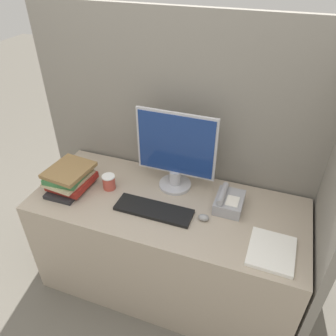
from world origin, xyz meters
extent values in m
plane|color=#666056|center=(0.00, 0.00, 0.00)|extent=(12.00, 12.00, 0.00)
cube|color=gray|center=(0.00, 0.71, 0.87)|extent=(2.02, 0.04, 1.74)
cube|color=gray|center=(0.85, 0.37, 0.87)|extent=(0.04, 0.73, 1.74)
cube|color=tan|center=(0.00, 0.34, 0.37)|extent=(1.62, 0.67, 0.74)
cylinder|color=#B7B7BC|center=(-0.01, 0.51, 0.75)|extent=(0.20, 0.20, 0.02)
cylinder|color=#B7B7BC|center=(-0.01, 0.51, 0.80)|extent=(0.07, 0.07, 0.09)
cube|color=#B7B7BC|center=(-0.01, 0.52, 1.04)|extent=(0.48, 0.02, 0.41)
cube|color=navy|center=(-0.01, 0.51, 1.04)|extent=(0.46, 0.01, 0.38)
cube|color=black|center=(-0.05, 0.25, 0.75)|extent=(0.45, 0.14, 0.02)
ellipsoid|color=gray|center=(0.24, 0.28, 0.75)|extent=(0.06, 0.04, 0.03)
cylinder|color=#BF4C3F|center=(-0.39, 0.35, 0.78)|extent=(0.08, 0.08, 0.09)
cylinder|color=white|center=(-0.39, 0.35, 0.83)|extent=(0.08, 0.08, 0.01)
cube|color=#262628|center=(-0.62, 0.27, 0.75)|extent=(0.19, 0.29, 0.02)
cube|color=maroon|center=(-0.61, 0.29, 0.78)|extent=(0.24, 0.25, 0.04)
cube|color=#C6B78C|center=(-0.62, 0.27, 0.81)|extent=(0.23, 0.28, 0.02)
cube|color=#38723F|center=(-0.62, 0.27, 0.84)|extent=(0.23, 0.25, 0.03)
cube|color=olive|center=(-0.61, 0.28, 0.87)|extent=(0.26, 0.29, 0.02)
cube|color=#99999E|center=(0.35, 0.43, 0.77)|extent=(0.16, 0.20, 0.07)
cube|color=white|center=(0.37, 0.40, 0.81)|extent=(0.07, 0.09, 0.00)
cylinder|color=#99999E|center=(0.31, 0.43, 0.83)|extent=(0.04, 0.18, 0.04)
cube|color=white|center=(0.62, 0.17, 0.75)|extent=(0.23, 0.26, 0.02)
camera|label=1|loc=(0.50, -1.03, 2.02)|focal=35.00mm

